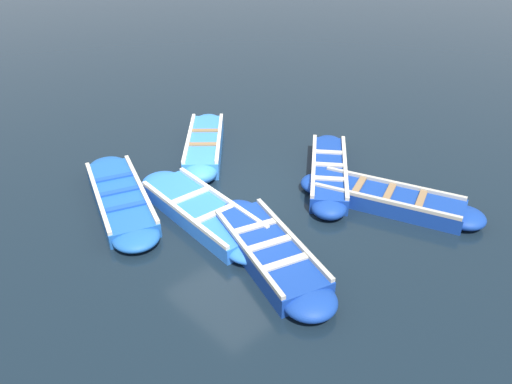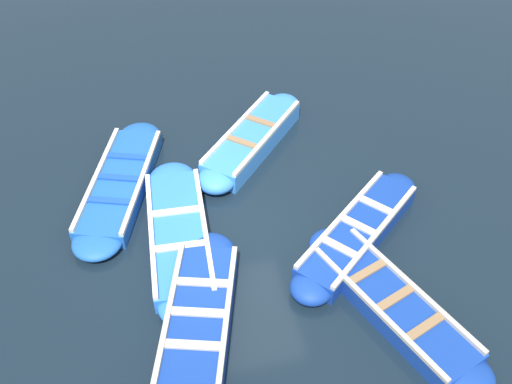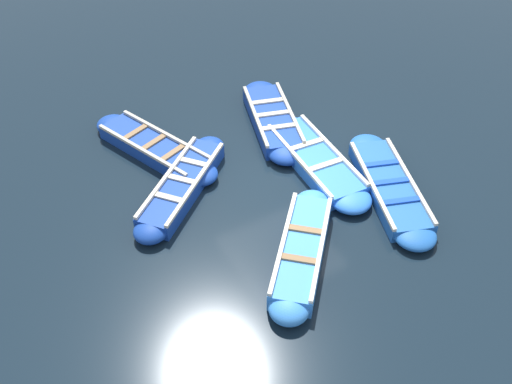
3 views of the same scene
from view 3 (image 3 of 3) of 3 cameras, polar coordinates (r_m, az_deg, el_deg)
ground_plane at (r=13.46m, az=2.59°, el=1.47°), size 120.00×120.00×0.00m
boat_mid_row at (r=11.58m, az=4.37°, el=-5.65°), size 3.07×2.93×0.46m
boat_bow_out at (r=13.28m, az=12.60°, el=0.47°), size 3.88×2.12×0.36m
boat_tucked at (r=13.71m, az=5.66°, el=3.05°), size 3.91×1.18×0.38m
boat_drifting at (r=14.19m, az=-9.65°, el=4.16°), size 3.77×2.02×0.39m
boat_far_corner at (r=13.05m, az=-7.04°, el=0.61°), size 2.84×3.25×0.41m
boat_near_quay at (r=14.87m, az=1.59°, el=6.88°), size 3.63×1.91×0.41m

